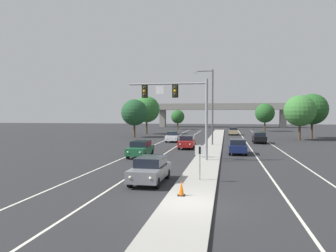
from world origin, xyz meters
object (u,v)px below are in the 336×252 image
at_px(tree_far_right_a, 300,111).
at_px(tree_far_right_c, 265,113).
at_px(overhead_signal_mast, 181,102).
at_px(car_oncoming_white, 173,136).
at_px(car_oncoming_red, 187,142).
at_px(traffic_cone_median_nose, 181,188).
at_px(car_receding_tan, 233,131).
at_px(tree_far_left_c, 147,109).
at_px(car_oncoming_grey, 150,169).
at_px(car_receding_navy, 238,146).
at_px(median_sign_post, 200,157).
at_px(car_oncoming_green, 140,149).
at_px(tree_far_left_b, 178,117).
at_px(tree_far_right_b, 312,109).
at_px(tree_far_left_a, 134,112).
at_px(car_receding_black, 259,137).
at_px(street_lamp_median, 211,102).

relative_size(tree_far_right_a, tree_far_right_c, 1.06).
height_order(overhead_signal_mast, car_oncoming_white, overhead_signal_mast).
bearing_deg(car_oncoming_red, traffic_cone_median_nose, -83.97).
bearing_deg(car_oncoming_white, traffic_cone_median_nose, -80.29).
xyz_separation_m(car_receding_tan, tree_far_right_a, (10.23, -12.28, 3.94)).
height_order(car_receding_tan, tree_far_right_c, tree_far_right_c).
xyz_separation_m(car_receding_tan, tree_far_left_c, (-18.09, 0.00, 4.43)).
xyz_separation_m(overhead_signal_mast, car_receding_tan, (5.40, 39.02, -4.51)).
bearing_deg(car_oncoming_grey, car_receding_tan, 82.98).
xyz_separation_m(car_receding_navy, tree_far_right_c, (8.08, 48.52, 3.68)).
relative_size(median_sign_post, car_oncoming_grey, 0.49).
xyz_separation_m(car_oncoming_green, tree_far_right_c, (17.61, 52.69, 3.68)).
height_order(tree_far_left_b, tree_far_left_c, tree_far_left_c).
height_order(median_sign_post, tree_far_right_b, tree_far_right_b).
distance_m(car_receding_navy, tree_far_left_a, 28.96).
relative_size(car_oncoming_green, tree_far_left_c, 0.56).
relative_size(tree_far_right_c, tree_far_left_c, 0.86).
distance_m(car_oncoming_grey, car_receding_navy, 17.00).
height_order(car_oncoming_grey, car_receding_tan, same).
bearing_deg(car_receding_navy, car_oncoming_white, 122.99).
bearing_deg(tree_far_left_c, tree_far_left_b, 81.22).
distance_m(median_sign_post, tree_far_right_b, 44.02).
height_order(car_receding_black, tree_far_right_a, tree_far_right_a).
bearing_deg(car_receding_black, tree_far_left_b, 113.85).
distance_m(street_lamp_median, tree_far_right_a, 18.02).
distance_m(car_oncoming_red, tree_far_left_a, 21.75).
xyz_separation_m(tree_far_right_c, tree_far_left_a, (-25.79, -25.92, 0.03)).
bearing_deg(tree_far_left_c, overhead_signal_mast, -71.99).
xyz_separation_m(overhead_signal_mast, tree_far_left_b, (-9.25, 61.25, -1.81)).
distance_m(overhead_signal_mast, tree_far_left_a, 31.47).
height_order(car_oncoming_red, tree_far_left_b, tree_far_left_b).
xyz_separation_m(car_oncoming_green, tree_far_left_a, (-8.17, 26.77, 3.71)).
bearing_deg(car_oncoming_red, car_oncoming_grey, -89.59).
height_order(street_lamp_median, tree_far_right_b, street_lamp_median).
distance_m(median_sign_post, car_receding_black, 30.29).
bearing_deg(car_oncoming_white, car_oncoming_red, -71.25).
distance_m(car_oncoming_red, tree_far_right_a, 23.08).
xyz_separation_m(median_sign_post, tree_far_left_b, (-11.66, 70.35, 1.93)).
bearing_deg(tree_far_right_b, car_receding_black, -131.61).
distance_m(car_oncoming_red, tree_far_right_c, 46.18).
bearing_deg(tree_far_left_a, tree_far_right_a, -4.33).
xyz_separation_m(car_receding_navy, tree_far_right_b, (13.45, 25.38, 4.27)).
relative_size(tree_far_left_a, tree_far_right_b, 0.89).
bearing_deg(tree_far_left_c, tree_far_left_a, -88.95).
xyz_separation_m(tree_far_left_b, tree_far_left_a, (-3.24, -32.37, 1.01)).
height_order(car_oncoming_red, car_oncoming_white, same).
bearing_deg(tree_far_left_b, car_oncoming_red, -80.39).
height_order(car_oncoming_red, tree_far_right_b, tree_far_right_b).
bearing_deg(car_receding_navy, car_oncoming_grey, -109.97).
distance_m(car_oncoming_grey, tree_far_left_b, 71.54).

